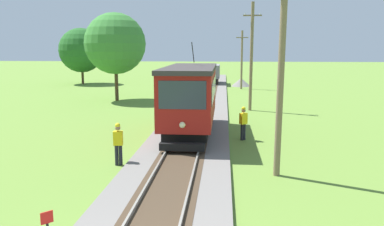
{
  "coord_description": "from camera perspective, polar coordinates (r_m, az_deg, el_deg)",
  "views": [
    {
      "loc": [
        1.8,
        -6.18,
        4.78
      ],
      "look_at": [
        0.23,
        12.14,
        1.59
      ],
      "focal_mm": 35.02,
      "sensor_mm": 36.0,
      "label": 1
    }
  ],
  "objects": [
    {
      "name": "red_tram",
      "position": [
        20.29,
        -0.23,
        2.53
      ],
      "size": [
        2.6,
        8.54,
        4.79
      ],
      "color": "maroon",
      "rests_on": "rail_right"
    },
    {
      "name": "gravel_pile",
      "position": [
        48.04,
        7.48,
        4.68
      ],
      "size": [
        2.5,
        2.5,
        1.04
      ],
      "primitive_type": "cone",
      "color": "gray",
      "rests_on": "ground"
    },
    {
      "name": "tree_right_near",
      "position": [
        34.93,
        -11.63,
        10.31
      ],
      "size": [
        5.5,
        5.5,
        7.94
      ],
      "color": "#4C3823",
      "rests_on": "ground"
    },
    {
      "name": "second_worker",
      "position": [
        19.77,
        7.82,
        -1.31
      ],
      "size": [
        0.45,
        0.43,
        1.78
      ],
      "rotation": [
        0.0,
        0.0,
        2.25
      ],
      "color": "black",
      "rests_on": "ground"
    },
    {
      "name": "utility_pole_far",
      "position": [
        44.82,
        7.58,
        8.13
      ],
      "size": [
        1.4,
        0.56,
        6.82
      ],
      "color": "#7A664C",
      "rests_on": "ground"
    },
    {
      "name": "freight_car",
      "position": [
        49.89,
        2.83,
        6.14
      ],
      "size": [
        2.4,
        5.2,
        2.31
      ],
      "color": "slate",
      "rests_on": "rail_right"
    },
    {
      "name": "track_worker",
      "position": [
        15.66,
        -11.18,
        -4.37
      ],
      "size": [
        0.41,
        0.3,
        1.78
      ],
      "rotation": [
        0.0,
        0.0,
        -1.41
      ],
      "color": "black",
      "rests_on": "ground"
    },
    {
      "name": "utility_pole_near_tram",
      "position": [
        13.9,
        13.44,
        7.02
      ],
      "size": [
        1.4,
        0.51,
        8.13
      ],
      "color": "#7A664C",
      "rests_on": "ground"
    },
    {
      "name": "utility_pole_mid",
      "position": [
        29.0,
        9.03,
        8.54
      ],
      "size": [
        1.4,
        0.54,
        8.16
      ],
      "color": "#7A664C",
      "rests_on": "ground"
    },
    {
      "name": "tree_left_near",
      "position": [
        52.7,
        -16.5,
        9.14
      ],
      "size": [
        5.88,
        5.88,
        7.44
      ],
      "color": "#4C3823",
      "rests_on": "ground"
    }
  ]
}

